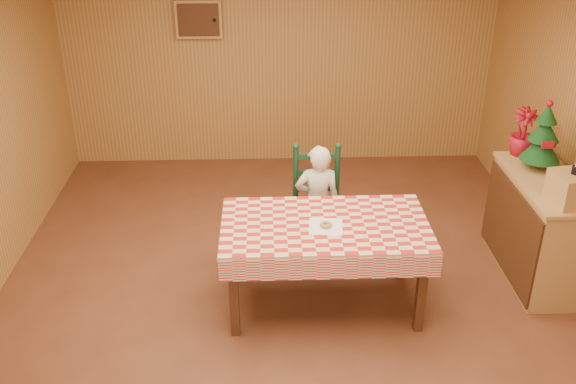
% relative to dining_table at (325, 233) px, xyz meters
% --- Properties ---
extents(ground, '(6.00, 6.00, 0.00)m').
position_rel_dining_table_xyz_m(ground, '(-0.29, 0.01, -0.69)').
color(ground, brown).
rests_on(ground, ground).
extents(cabin_walls, '(5.10, 6.05, 2.65)m').
position_rel_dining_table_xyz_m(cabin_walls, '(-0.29, 0.54, 1.14)').
color(cabin_walls, '#A87A3C').
rests_on(cabin_walls, ground).
extents(dining_table, '(1.66, 0.96, 0.77)m').
position_rel_dining_table_xyz_m(dining_table, '(0.00, 0.00, 0.00)').
color(dining_table, '#472612').
rests_on(dining_table, ground).
extents(ladder_chair, '(0.44, 0.40, 1.08)m').
position_rel_dining_table_xyz_m(ladder_chair, '(0.00, 0.79, -0.18)').
color(ladder_chair, '#10311C').
rests_on(ladder_chair, ground).
extents(seated_child, '(0.41, 0.27, 1.12)m').
position_rel_dining_table_xyz_m(seated_child, '(-0.00, 0.73, -0.13)').
color(seated_child, silver).
rests_on(seated_child, ground).
extents(napkin, '(0.28, 0.28, 0.00)m').
position_rel_dining_table_xyz_m(napkin, '(-0.00, -0.05, 0.08)').
color(napkin, white).
rests_on(napkin, dining_table).
extents(donut, '(0.12, 0.12, 0.03)m').
position_rel_dining_table_xyz_m(donut, '(-0.00, -0.05, 0.10)').
color(donut, '#B38740').
rests_on(donut, napkin).
extents(shelf_unit, '(0.54, 1.24, 0.93)m').
position_rel_dining_table_xyz_m(shelf_unit, '(1.91, 0.38, -0.22)').
color(shelf_unit, tan).
rests_on(shelf_unit, ground).
extents(crate, '(0.34, 0.34, 0.25)m').
position_rel_dining_table_xyz_m(crate, '(1.91, -0.02, 0.37)').
color(crate, tan).
rests_on(crate, shelf_unit).
extents(christmas_tree, '(0.34, 0.34, 0.62)m').
position_rel_dining_table_xyz_m(christmas_tree, '(1.91, 0.63, 0.52)').
color(christmas_tree, '#472612').
rests_on(christmas_tree, shelf_unit).
extents(flower_arrangement, '(0.27, 0.27, 0.44)m').
position_rel_dining_table_xyz_m(flower_arrangement, '(1.86, 0.93, 0.46)').
color(flower_arrangement, maroon).
rests_on(flower_arrangement, shelf_unit).
extents(storage_bin, '(0.48, 0.48, 0.38)m').
position_rel_dining_table_xyz_m(storage_bin, '(1.92, 0.30, -0.50)').
color(storage_bin, black).
rests_on(storage_bin, ground).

